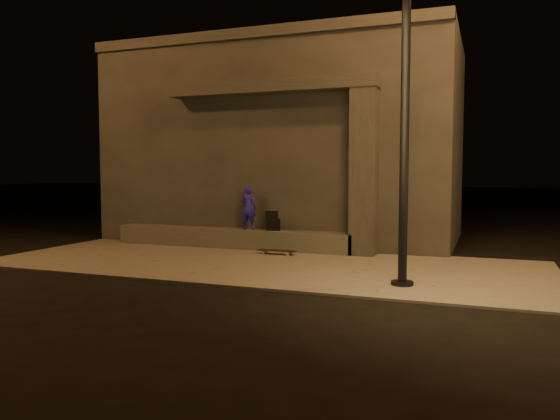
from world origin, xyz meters
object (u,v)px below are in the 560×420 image
at_px(skateboard, 277,251).
at_px(street_lamp_0, 406,14).
at_px(skateboarder, 248,208).
at_px(backpack, 273,224).
at_px(column, 364,172).

bearing_deg(skateboard, street_lamp_0, -35.92).
height_order(skateboarder, backpack, skateboarder).
distance_m(skateboarder, backpack, 0.72).
distance_m(column, backpack, 2.43).
height_order(column, skateboarder, column).
height_order(backpack, street_lamp_0, street_lamp_0).
relative_size(backpack, skateboard, 0.53).
relative_size(column, skateboard, 4.16).
distance_m(skateboarder, skateboard, 1.47).
bearing_deg(column, skateboard, -159.91).
distance_m(skateboarder, street_lamp_0, 5.96).
xyz_separation_m(column, skateboard, (-1.78, -0.65, -1.72)).
xyz_separation_m(column, skateboarder, (-2.75, 0.00, -0.83)).
height_order(column, backpack, column).
xyz_separation_m(skateboarder, backpack, (0.63, -0.00, -0.36)).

